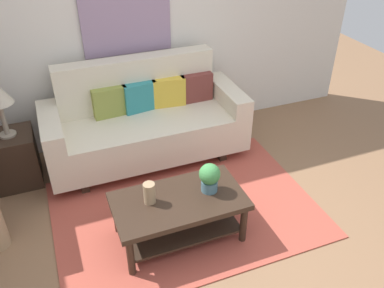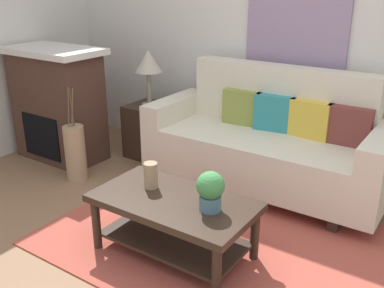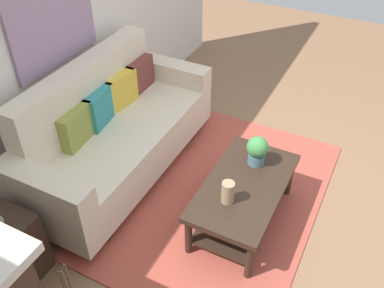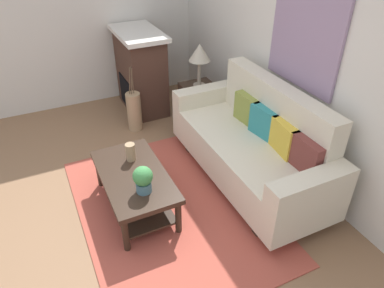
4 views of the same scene
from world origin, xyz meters
name	(u,v)px [view 2 (image 2 of 4)]	position (x,y,z in m)	size (l,w,h in m)	color
ground_plane	(177,277)	(0.00, 0.00, 0.00)	(9.51, 9.51, 0.00)	#8C6647
wall_back	(308,32)	(0.00, 2.04, 1.35)	(5.51, 0.10, 2.70)	silver
area_rug	(217,240)	(0.00, 0.50, 0.01)	(2.43, 1.74, 0.01)	#B24C3D
couch	(267,143)	(-0.09, 1.50, 0.43)	(2.11, 0.84, 1.08)	beige
throw_pillow_olive	(242,107)	(-0.41, 1.63, 0.68)	(0.36, 0.12, 0.32)	olive
throw_pillow_teal	(275,113)	(-0.09, 1.63, 0.68)	(0.36, 0.12, 0.32)	teal
throw_pillow_mustard	(310,119)	(0.24, 1.63, 0.68)	(0.36, 0.12, 0.32)	gold
throw_pillow_maroon	(349,126)	(0.56, 1.63, 0.68)	(0.36, 0.12, 0.32)	brown
coffee_table	(174,214)	(-0.17, 0.20, 0.31)	(1.10, 0.60, 0.43)	#332319
tabletop_vase	(151,175)	(-0.40, 0.25, 0.52)	(0.10, 0.10, 0.19)	tan
potted_plant_tabletop	(210,190)	(0.11, 0.21, 0.57)	(0.18, 0.18, 0.26)	slate
side_table	(151,130)	(-1.44, 1.53, 0.28)	(0.44, 0.44, 0.56)	#332319
table_lamp	(148,64)	(-1.44, 1.53, 0.99)	(0.28, 0.28, 0.57)	gray
fireplace	(58,104)	(-2.21, 0.97, 0.59)	(1.02, 0.58, 1.16)	#472D23
floor_vase	(75,153)	(-1.65, 0.66, 0.27)	(0.19, 0.19, 0.53)	tan
floor_vase_branch_a	(72,108)	(-1.63, 0.66, 0.71)	(0.01, 0.01, 0.36)	brown
floor_vase_branch_b	(71,107)	(-1.66, 0.68, 0.71)	(0.01, 0.01, 0.36)	brown
floor_vase_branch_c	(69,108)	(-1.66, 0.65, 0.71)	(0.01, 0.01, 0.36)	brown
framed_painting	(297,12)	(-0.09, 1.97, 1.52)	(0.95, 0.03, 0.94)	gray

